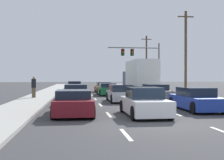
{
  "coord_description": "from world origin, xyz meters",
  "views": [
    {
      "loc": [
        -3.3,
        -11.24,
        1.88
      ],
      "look_at": [
        -0.03,
        15.2,
        1.59
      ],
      "focal_mm": 46.52,
      "sensor_mm": 36.0,
      "label": 1
    }
  ],
  "objects": [
    {
      "name": "car_orange",
      "position": [
        0.04,
        24.57,
        0.57
      ],
      "size": [
        1.95,
        4.45,
        1.23
      ],
      "color": "orange",
      "rests_on": "ground_plane"
    },
    {
      "name": "pedestrian_near_corner",
      "position": [
        -6.84,
        13.67,
        1.04
      ],
      "size": [
        0.38,
        0.38,
        1.8
      ],
      "color": "brown",
      "rests_on": "sidewalk_left"
    },
    {
      "name": "traffic_signal_mast",
      "position": [
        5.46,
        29.29,
        4.86
      ],
      "size": [
        7.46,
        0.69,
        6.71
      ],
      "color": "#595B56",
      "rests_on": "ground_plane"
    },
    {
      "name": "car_blue",
      "position": [
        3.38,
        4.37,
        0.59
      ],
      "size": [
        1.85,
        4.56,
        1.28
      ],
      "color": "#1E389E",
      "rests_on": "ground_plane"
    },
    {
      "name": "car_silver",
      "position": [
        0.03,
        10.45,
        0.59
      ],
      "size": [
        1.83,
        4.07,
        1.29
      ],
      "color": "#B7BABF",
      "rests_on": "ground_plane"
    },
    {
      "name": "lane_markings",
      "position": [
        0.0,
        20.54,
        0.0
      ],
      "size": [
        3.54,
        57.0,
        0.01
      ],
      "color": "silver",
      "rests_on": "ground_plane"
    },
    {
      "name": "sidewalk_right",
      "position": [
        6.57,
        20.0,
        0.07
      ],
      "size": [
        2.65,
        80.0,
        0.14
      ],
      "primitive_type": "cube",
      "color": "#B2AFA8",
      "rests_on": "ground_plane"
    },
    {
      "name": "box_truck",
      "position": [
        3.65,
        20.3,
        2.07
      ],
      "size": [
        2.54,
        8.86,
        3.63
      ],
      "color": "white",
      "rests_on": "ground_plane"
    },
    {
      "name": "car_red",
      "position": [
        -3.51,
        25.16,
        0.6
      ],
      "size": [
        1.86,
        4.37,
        1.33
      ],
      "color": "red",
      "rests_on": "ground_plane"
    },
    {
      "name": "sidewalk_left",
      "position": [
        -6.57,
        20.0,
        0.07
      ],
      "size": [
        2.65,
        80.0,
        0.14
      ],
      "primitive_type": "cube",
      "color": "#B2AFA8",
      "rests_on": "ground_plane"
    },
    {
      "name": "utility_pole_far",
      "position": [
        9.07,
        39.01,
        4.71
      ],
      "size": [
        1.8,
        0.28,
        9.14
      ],
      "color": "brown",
      "rests_on": "ground_plane"
    },
    {
      "name": "ground_plane",
      "position": [
        0.0,
        25.0,
        0.0
      ],
      "size": [
        140.0,
        140.0,
        0.0
      ],
      "primitive_type": "plane",
      "color": "#3D3D3F"
    },
    {
      "name": "utility_pole_mid",
      "position": [
        8.77,
        19.68,
        4.71
      ],
      "size": [
        1.8,
        0.28,
        9.15
      ],
      "color": "brown",
      "rests_on": "ground_plane"
    },
    {
      "name": "car_tan",
      "position": [
        -3.32,
        9.32,
        0.6
      ],
      "size": [
        1.85,
        4.47,
        1.35
      ],
      "color": "tan",
      "rests_on": "ground_plane"
    },
    {
      "name": "car_white",
      "position": [
        -0.04,
        2.44,
        0.61
      ],
      "size": [
        1.87,
        4.08,
        1.37
      ],
      "color": "white",
      "rests_on": "ground_plane"
    },
    {
      "name": "car_green",
      "position": [
        -0.15,
        18.4,
        0.58
      ],
      "size": [
        1.86,
        4.66,
        1.23
      ],
      "color": "#196B38",
      "rests_on": "ground_plane"
    },
    {
      "name": "car_maroon",
      "position": [
        -3.45,
        3.29,
        0.58
      ],
      "size": [
        1.98,
        4.51,
        1.23
      ],
      "color": "maroon",
      "rests_on": "ground_plane"
    },
    {
      "name": "car_black",
      "position": [
        -3.52,
        17.38,
        0.51
      ],
      "size": [
        2.0,
        4.02,
        1.11
      ],
      "color": "black",
      "rests_on": "ground_plane"
    },
    {
      "name": "car_gray",
      "position": [
        3.3,
        12.34,
        0.59
      ],
      "size": [
        2.07,
        4.47,
        1.26
      ],
      "color": "slate",
      "rests_on": "ground_plane"
    }
  ]
}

